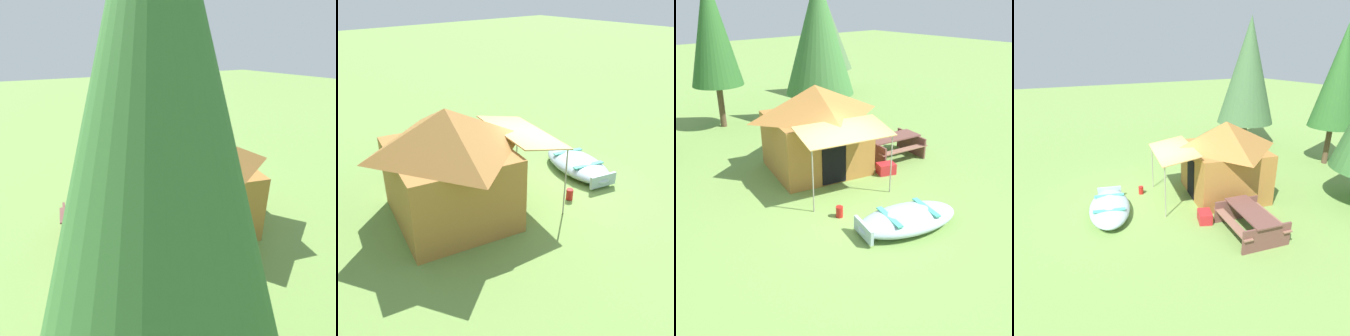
% 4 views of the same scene
% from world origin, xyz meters
% --- Properties ---
extents(ground_plane, '(80.00, 80.00, 0.00)m').
position_xyz_m(ground_plane, '(0.00, 0.00, 0.00)').
color(ground_plane, '#719748').
extents(beached_rowboat, '(2.84, 1.91, 0.46)m').
position_xyz_m(beached_rowboat, '(0.33, -1.50, 0.24)').
color(beached_rowboat, '#9BB2BA').
rests_on(beached_rowboat, ground_plane).
extents(canvas_cabin_tent, '(3.56, 4.42, 2.71)m').
position_xyz_m(canvas_cabin_tent, '(0.76, 2.66, 1.40)').
color(canvas_cabin_tent, '#A76F33').
rests_on(canvas_cabin_tent, ground_plane).
extents(picnic_table, '(2.06, 1.73, 0.75)m').
position_xyz_m(picnic_table, '(3.33, 1.79, 0.47)').
color(picnic_table, brown).
rests_on(picnic_table, ground_plane).
extents(cooler_box, '(0.65, 0.57, 0.34)m').
position_xyz_m(cooler_box, '(2.18, 0.97, 0.17)').
color(cooler_box, red).
rests_on(cooler_box, ground_plane).
extents(fuel_can, '(0.20, 0.20, 0.29)m').
position_xyz_m(fuel_can, '(-0.59, -0.08, 0.15)').
color(fuel_can, red).
rests_on(fuel_can, ground_plane).
extents(pine_tree_back_right, '(2.87, 2.87, 6.03)m').
position_xyz_m(pine_tree_back_right, '(3.86, 6.53, 3.67)').
color(pine_tree_back_right, '#454526').
rests_on(pine_tree_back_right, ground_plane).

